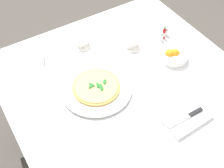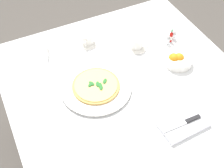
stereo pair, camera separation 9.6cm
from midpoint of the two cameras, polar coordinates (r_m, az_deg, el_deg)
The scene contains 13 objects.
ground_plane at distance 2.12m, azimuth 3.56°, elevation -13.20°, with size 8.00×8.00×0.00m, color #4C4742.
dining_table at distance 1.61m, azimuth 4.58°, elevation -3.02°, with size 1.20×1.20×0.73m.
pizza_plate at distance 1.48m, azimuth -1.26°, elevation -0.70°, with size 0.36×0.36×0.02m.
pizza at distance 1.47m, azimuth -1.25°, elevation -0.35°, with size 0.24×0.24×0.02m.
coffee_cup_near_left at distance 1.72m, azimuth -3.12°, elevation 8.59°, with size 0.13×0.13×0.06m.
coffee_cup_center_back at distance 1.70m, azimuth 6.42°, elevation 7.83°, with size 0.13×0.13×0.07m.
napkin_folded at distance 1.40m, azimuth 15.55°, elevation -7.57°, with size 0.22×0.14×0.02m.
dinner_knife at distance 1.39m, azimuth 15.58°, elevation -7.30°, with size 0.20×0.02×0.01m.
citrus_bowl at distance 1.65m, azimuth 14.21°, elevation 4.52°, with size 0.15×0.15×0.07m.
hot_sauce_bottle at distance 1.77m, azimuth 12.86°, elevation 8.88°, with size 0.02×0.02×0.08m.
salt_shaker at distance 1.75m, azimuth 12.24°, elevation 8.23°, with size 0.03×0.03×0.06m.
pepper_shaker at distance 1.80m, azimuth 13.37°, elevation 9.08°, with size 0.03×0.03×0.06m.
menu_card at distance 1.67m, azimuth -10.77°, elevation 6.39°, with size 0.04×0.09×0.06m.
Camera 2 is at (0.50, 0.85, 1.88)m, focal length 47.36 mm.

